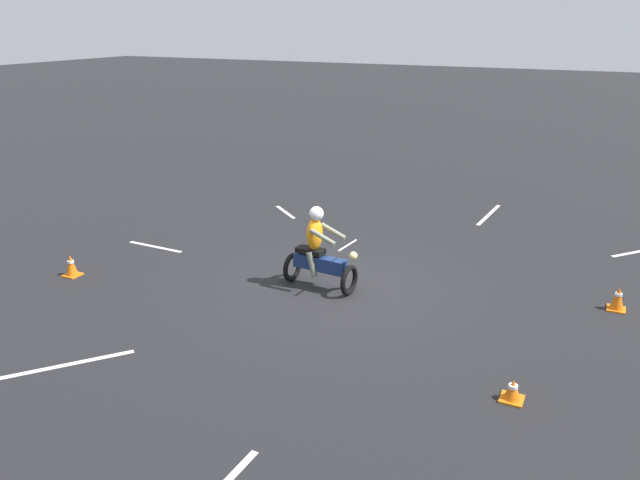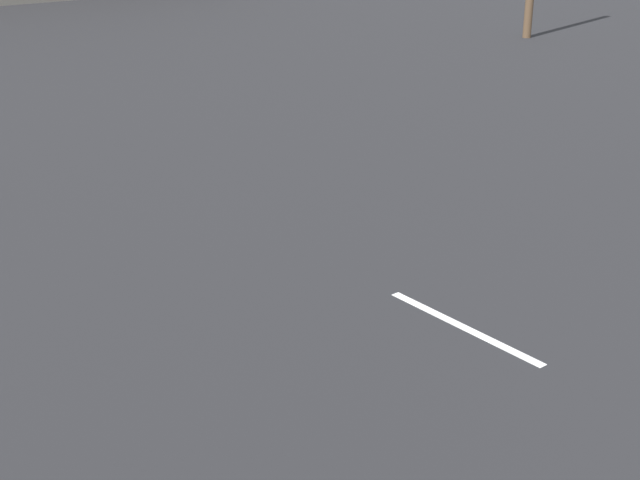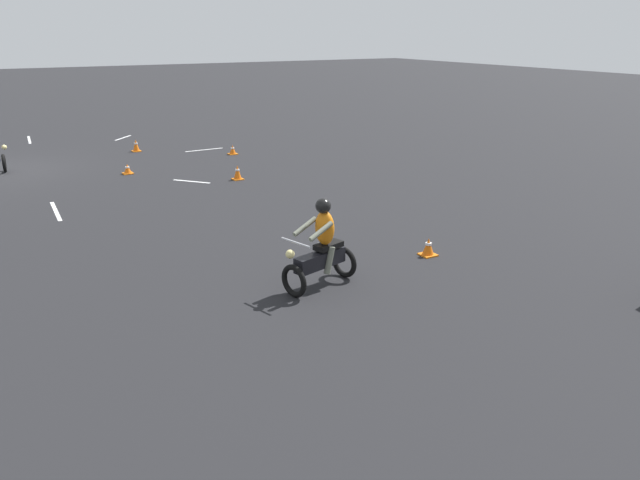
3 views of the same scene
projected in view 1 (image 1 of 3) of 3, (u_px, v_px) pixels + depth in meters
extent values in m
plane|color=black|center=(338.00, 288.00, 12.32)|extent=(120.00, 120.00, 0.00)
torus|color=black|center=(349.00, 280.00, 11.92)|extent=(0.15, 0.61, 0.60)
torus|color=black|center=(292.00, 267.00, 12.55)|extent=(0.15, 0.61, 0.60)
cube|color=navy|center=(320.00, 263.00, 12.16)|extent=(1.12, 0.33, 0.28)
cube|color=black|center=(310.00, 251.00, 12.19)|extent=(0.58, 0.31, 0.10)
cylinder|color=silver|center=(347.00, 246.00, 11.71)|extent=(0.10, 0.70, 0.04)
sphere|color=#F2E08C|center=(353.00, 256.00, 11.70)|extent=(0.17, 0.17, 0.16)
ellipsoid|color=orange|center=(315.00, 234.00, 12.02)|extent=(0.31, 0.42, 0.64)
cylinder|color=slate|center=(323.00, 237.00, 11.70)|extent=(0.55, 0.14, 0.27)
cylinder|color=slate|center=(333.00, 231.00, 12.02)|extent=(0.55, 0.14, 0.27)
cylinder|color=slate|center=(312.00, 264.00, 12.09)|extent=(0.25, 0.14, 0.51)
cylinder|color=slate|center=(319.00, 260.00, 12.32)|extent=(0.25, 0.14, 0.51)
sphere|color=silver|center=(316.00, 214.00, 11.86)|extent=(0.30, 0.30, 0.28)
cube|color=orange|center=(616.00, 309.00, 11.39)|extent=(0.32, 0.32, 0.03)
cone|color=orange|center=(618.00, 298.00, 11.31)|extent=(0.24, 0.24, 0.43)
cylinder|color=white|center=(619.00, 294.00, 11.29)|extent=(0.13, 0.13, 0.05)
cube|color=orange|center=(512.00, 399.00, 8.70)|extent=(0.32, 0.32, 0.03)
cone|color=orange|center=(513.00, 389.00, 8.64)|extent=(0.24, 0.24, 0.29)
cylinder|color=white|center=(513.00, 386.00, 8.63)|extent=(0.13, 0.13, 0.05)
cube|color=orange|center=(73.00, 275.00, 12.90)|extent=(0.32, 0.32, 0.03)
cone|color=orange|center=(71.00, 265.00, 12.82)|extent=(0.24, 0.24, 0.43)
cylinder|color=white|center=(71.00, 262.00, 12.80)|extent=(0.13, 0.13, 0.05)
cube|color=silver|center=(155.00, 247.00, 14.52)|extent=(1.52, 0.13, 0.01)
cube|color=silver|center=(61.00, 366.00, 9.55)|extent=(1.46, 1.73, 0.01)
cube|color=silver|center=(634.00, 252.00, 14.17)|extent=(0.95, 1.08, 0.01)
cube|color=silver|center=(489.00, 215.00, 16.89)|extent=(0.24, 2.08, 0.01)
cube|color=silver|center=(285.00, 212.00, 17.12)|extent=(1.04, 0.88, 0.01)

